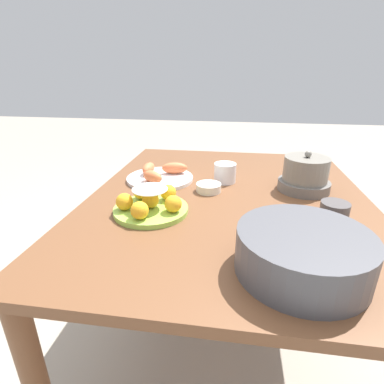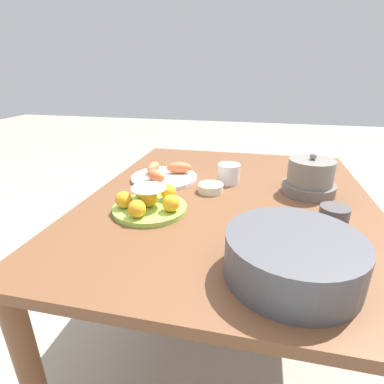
{
  "view_description": "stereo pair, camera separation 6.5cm",
  "coord_description": "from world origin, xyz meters",
  "px_view_note": "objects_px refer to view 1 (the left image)",
  "views": [
    {
      "loc": [
        1.0,
        0.02,
        1.12
      ],
      "look_at": [
        0.09,
        -0.12,
        0.74
      ],
      "focal_mm": 28.0,
      "sensor_mm": 36.0,
      "label": 1
    },
    {
      "loc": [
        0.99,
        0.08,
        1.12
      ],
      "look_at": [
        0.09,
        -0.12,
        0.74
      ],
      "focal_mm": 28.0,
      "sensor_mm": 36.0,
      "label": 2
    }
  ],
  "objects_px": {
    "cup_far": "(333,216)",
    "cake_plate": "(150,203)",
    "warming_pot": "(305,175)",
    "serving_bowl": "(303,251)",
    "seafood_platter": "(160,176)",
    "dining_table": "(227,217)",
    "sauce_bowl": "(209,187)",
    "cup_near": "(225,173)"
  },
  "relations": [
    {
      "from": "serving_bowl",
      "to": "warming_pot",
      "type": "relative_size",
      "value": 1.56
    },
    {
      "from": "sauce_bowl",
      "to": "cup_far",
      "type": "height_order",
      "value": "cup_far"
    },
    {
      "from": "sauce_bowl",
      "to": "seafood_platter",
      "type": "xyz_separation_m",
      "value": [
        -0.09,
        -0.21,
        0.0
      ]
    },
    {
      "from": "seafood_platter",
      "to": "warming_pot",
      "type": "relative_size",
      "value": 1.43
    },
    {
      "from": "cake_plate",
      "to": "cup_near",
      "type": "relative_size",
      "value": 2.72
    },
    {
      "from": "dining_table",
      "to": "sauce_bowl",
      "type": "bearing_deg",
      "value": -108.03
    },
    {
      "from": "dining_table",
      "to": "cake_plate",
      "type": "relative_size",
      "value": 5.14
    },
    {
      "from": "seafood_platter",
      "to": "warming_pot",
      "type": "bearing_deg",
      "value": 86.88
    },
    {
      "from": "sauce_bowl",
      "to": "seafood_platter",
      "type": "height_order",
      "value": "seafood_platter"
    },
    {
      "from": "cake_plate",
      "to": "cup_far",
      "type": "distance_m",
      "value": 0.54
    },
    {
      "from": "cake_plate",
      "to": "seafood_platter",
      "type": "xyz_separation_m",
      "value": [
        -0.29,
        -0.04,
        -0.01
      ]
    },
    {
      "from": "seafood_platter",
      "to": "warming_pot",
      "type": "height_order",
      "value": "warming_pot"
    },
    {
      "from": "cake_plate",
      "to": "seafood_platter",
      "type": "bearing_deg",
      "value": -171.61
    },
    {
      "from": "dining_table",
      "to": "cup_far",
      "type": "relative_size",
      "value": 15.1
    },
    {
      "from": "dining_table",
      "to": "cup_near",
      "type": "height_order",
      "value": "cup_near"
    },
    {
      "from": "dining_table",
      "to": "cake_plate",
      "type": "bearing_deg",
      "value": -53.65
    },
    {
      "from": "cup_near",
      "to": "warming_pot",
      "type": "distance_m",
      "value": 0.3
    },
    {
      "from": "dining_table",
      "to": "sauce_bowl",
      "type": "xyz_separation_m",
      "value": [
        -0.02,
        -0.07,
        0.11
      ]
    },
    {
      "from": "sauce_bowl",
      "to": "seafood_platter",
      "type": "relative_size",
      "value": 0.34
    },
    {
      "from": "cup_far",
      "to": "warming_pot",
      "type": "relative_size",
      "value": 0.43
    },
    {
      "from": "serving_bowl",
      "to": "cup_near",
      "type": "height_order",
      "value": "serving_bowl"
    },
    {
      "from": "seafood_platter",
      "to": "dining_table",
      "type": "bearing_deg",
      "value": 67.23
    },
    {
      "from": "serving_bowl",
      "to": "cake_plate",
      "type": "bearing_deg",
      "value": -120.37
    },
    {
      "from": "cake_plate",
      "to": "sauce_bowl",
      "type": "relative_size",
      "value": 2.55
    },
    {
      "from": "serving_bowl",
      "to": "cup_far",
      "type": "height_order",
      "value": "serving_bowl"
    },
    {
      "from": "cup_far",
      "to": "cake_plate",
      "type": "bearing_deg",
      "value": -92.88
    },
    {
      "from": "cake_plate",
      "to": "sauce_bowl",
      "type": "distance_m",
      "value": 0.26
    },
    {
      "from": "cake_plate",
      "to": "serving_bowl",
      "type": "height_order",
      "value": "serving_bowl"
    },
    {
      "from": "cup_near",
      "to": "warming_pot",
      "type": "xyz_separation_m",
      "value": [
        0.05,
        0.29,
        0.02
      ]
    },
    {
      "from": "dining_table",
      "to": "serving_bowl",
      "type": "xyz_separation_m",
      "value": [
        0.42,
        0.18,
        0.14
      ]
    },
    {
      "from": "cup_near",
      "to": "warming_pot",
      "type": "height_order",
      "value": "warming_pot"
    },
    {
      "from": "serving_bowl",
      "to": "warming_pot",
      "type": "distance_m",
      "value": 0.52
    },
    {
      "from": "cup_far",
      "to": "cup_near",
      "type": "bearing_deg",
      "value": -136.58
    },
    {
      "from": "serving_bowl",
      "to": "cup_near",
      "type": "bearing_deg",
      "value": -160.58
    },
    {
      "from": "dining_table",
      "to": "cup_far",
      "type": "bearing_deg",
      "value": 55.95
    },
    {
      "from": "sauce_bowl",
      "to": "dining_table",
      "type": "bearing_deg",
      "value": 71.97
    },
    {
      "from": "cup_far",
      "to": "warming_pot",
      "type": "xyz_separation_m",
      "value": [
        -0.29,
        -0.02,
        0.02
      ]
    },
    {
      "from": "seafood_platter",
      "to": "cake_plate",
      "type": "bearing_deg",
      "value": 8.39
    },
    {
      "from": "dining_table",
      "to": "cup_far",
      "type": "distance_m",
      "value": 0.38
    },
    {
      "from": "cake_plate",
      "to": "cup_far",
      "type": "height_order",
      "value": "cake_plate"
    },
    {
      "from": "seafood_platter",
      "to": "cup_far",
      "type": "height_order",
      "value": "cup_far"
    },
    {
      "from": "dining_table",
      "to": "cup_near",
      "type": "distance_m",
      "value": 0.19
    }
  ]
}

